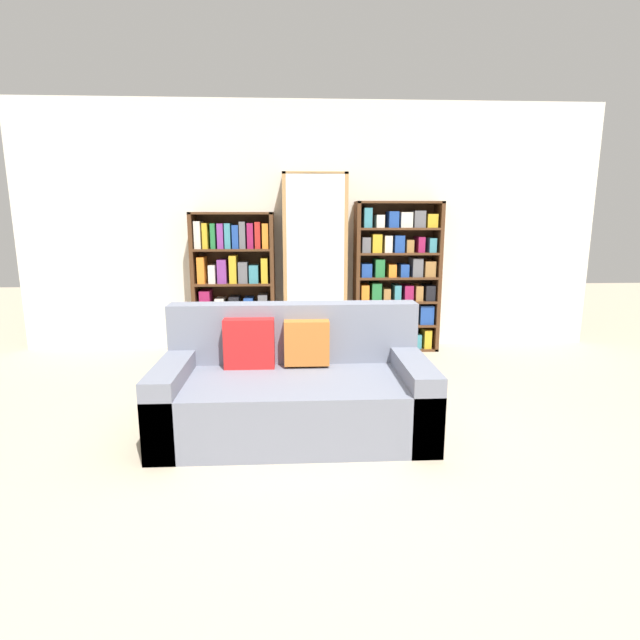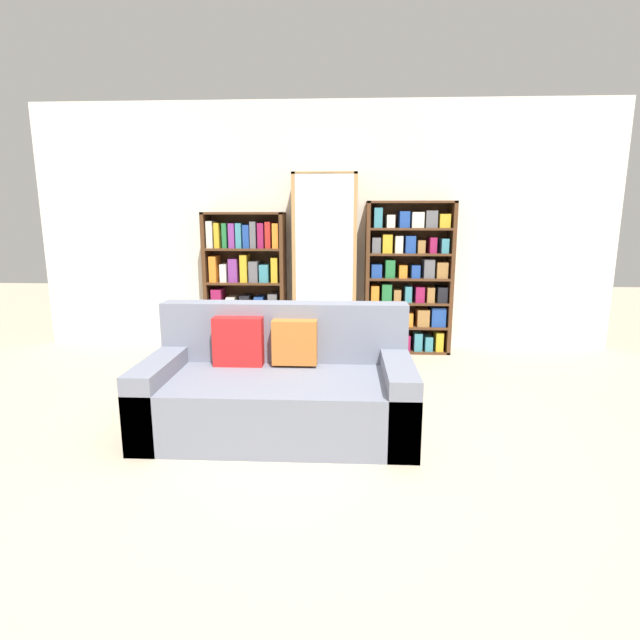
{
  "view_description": "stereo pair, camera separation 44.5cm",
  "coord_description": "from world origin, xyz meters",
  "px_view_note": "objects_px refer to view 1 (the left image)",
  "views": [
    {
      "loc": [
        -0.2,
        -2.84,
        1.48
      ],
      "look_at": [
        0.03,
        1.51,
        0.57
      ],
      "focal_mm": 28.0,
      "sensor_mm": 36.0,
      "label": 1
    },
    {
      "loc": [
        0.24,
        -2.84,
        1.48
      ],
      "look_at": [
        0.03,
        1.51,
        0.57
      ],
      "focal_mm": 28.0,
      "sensor_mm": 36.0,
      "label": 2
    }
  ],
  "objects_px": {
    "couch": "(294,389)",
    "display_cabinet": "(315,265)",
    "bookshelf_left": "(234,285)",
    "wine_bottle": "(375,365)",
    "bookshelf_right": "(396,280)"
  },
  "relations": [
    {
      "from": "couch",
      "to": "wine_bottle",
      "type": "bearing_deg",
      "value": 53.44
    },
    {
      "from": "bookshelf_left",
      "to": "display_cabinet",
      "type": "xyz_separation_m",
      "value": [
        0.89,
        -0.02,
        0.22
      ]
    },
    {
      "from": "bookshelf_left",
      "to": "couch",
      "type": "bearing_deg",
      "value": -72.89
    },
    {
      "from": "couch",
      "to": "display_cabinet",
      "type": "xyz_separation_m",
      "value": [
        0.24,
        2.1,
        0.68
      ]
    },
    {
      "from": "couch",
      "to": "bookshelf_right",
      "type": "relative_size",
      "value": 1.12
    },
    {
      "from": "bookshelf_right",
      "to": "bookshelf_left",
      "type": "bearing_deg",
      "value": -180.0
    },
    {
      "from": "bookshelf_left",
      "to": "bookshelf_right",
      "type": "bearing_deg",
      "value": 0.0
    },
    {
      "from": "display_cabinet",
      "to": "bookshelf_right",
      "type": "bearing_deg",
      "value": 1.02
    },
    {
      "from": "display_cabinet",
      "to": "bookshelf_right",
      "type": "relative_size",
      "value": 1.18
    },
    {
      "from": "bookshelf_left",
      "to": "bookshelf_right",
      "type": "height_order",
      "value": "bookshelf_right"
    },
    {
      "from": "couch",
      "to": "bookshelf_right",
      "type": "height_order",
      "value": "bookshelf_right"
    },
    {
      "from": "couch",
      "to": "display_cabinet",
      "type": "relative_size",
      "value": 0.95
    },
    {
      "from": "couch",
      "to": "bookshelf_left",
      "type": "relative_size",
      "value": 1.21
    },
    {
      "from": "bookshelf_right",
      "to": "wine_bottle",
      "type": "bearing_deg",
      "value": -109.88
    },
    {
      "from": "bookshelf_left",
      "to": "display_cabinet",
      "type": "distance_m",
      "value": 0.92
    }
  ]
}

